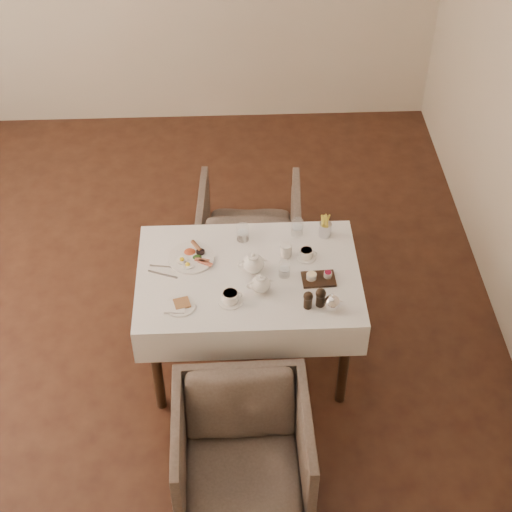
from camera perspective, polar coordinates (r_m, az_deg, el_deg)
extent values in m
plane|color=black|center=(5.28, -6.95, -4.82)|extent=(5.00, 5.00, 0.00)
cube|color=black|center=(4.51, -0.56, -1.59)|extent=(1.20, 0.80, 0.04)
cube|color=white|center=(4.57, -0.56, -2.32)|extent=(1.28, 0.88, 0.23)
cylinder|color=black|center=(5.03, -6.84, -2.05)|extent=(0.06, 0.06, 0.70)
cylinder|color=black|center=(5.05, 5.47, -1.69)|extent=(0.06, 0.06, 0.70)
cylinder|color=black|center=(4.57, -7.22, -8.08)|extent=(0.06, 0.06, 0.70)
cylinder|color=black|center=(4.60, 6.43, -7.65)|extent=(0.06, 0.06, 0.70)
imported|color=#493D35|center=(4.23, -1.00, -14.08)|extent=(0.72, 0.74, 0.66)
imported|color=#493D35|center=(5.42, -0.47, 1.89)|extent=(0.73, 0.75, 0.64)
cylinder|color=white|center=(4.59, -4.72, -0.12)|extent=(0.27, 0.27, 0.01)
ellipsoid|color=#BE4722|center=(4.61, -4.84, 0.37)|extent=(0.07, 0.06, 0.02)
cylinder|color=brown|center=(4.63, -4.36, 0.73)|extent=(0.07, 0.10, 0.03)
cylinder|color=black|center=(4.60, -4.06, 0.29)|extent=(0.05, 0.05, 0.02)
cube|color=maroon|center=(4.54, -3.82, -0.41)|extent=(0.10, 0.07, 0.01)
ellipsoid|color=#264C19|center=(4.57, -4.31, -0.06)|extent=(0.05, 0.04, 0.02)
cylinder|color=white|center=(4.32, -5.53, -3.62)|extent=(0.17, 0.17, 0.01)
cube|color=brown|center=(4.32, -5.41, -3.43)|extent=(0.10, 0.10, 0.01)
cube|color=white|center=(4.30, -5.92, -3.77)|extent=(0.12, 0.09, 0.01)
cylinder|color=white|center=(4.57, 2.19, 0.45)|extent=(0.08, 0.08, 0.08)
cylinder|color=white|center=(4.33, -1.87, -3.28)|extent=(0.14, 0.14, 0.01)
cylinder|color=white|center=(4.30, -1.88, -2.97)|extent=(0.10, 0.10, 0.06)
cylinder|color=#A06548|center=(4.28, -1.89, -2.71)|extent=(0.08, 0.08, 0.00)
cylinder|color=white|center=(4.59, 3.66, -0.06)|extent=(0.12, 0.12, 0.01)
cylinder|color=white|center=(4.57, 3.68, 0.20)|extent=(0.09, 0.09, 0.05)
cylinder|color=#A06548|center=(4.55, 3.69, 0.42)|extent=(0.07, 0.07, 0.00)
cylinder|color=silver|center=(4.67, -0.97, 1.71)|extent=(0.07, 0.07, 0.10)
cylinder|color=silver|center=(4.44, 2.08, -0.97)|extent=(0.08, 0.08, 0.09)
cylinder|color=silver|center=(4.71, 3.01, 2.08)|extent=(0.10, 0.10, 0.10)
cube|color=black|center=(4.45, 4.57, -1.68)|extent=(0.19, 0.13, 0.02)
cylinder|color=white|center=(4.43, 4.05, -1.48)|extent=(0.06, 0.06, 0.03)
cylinder|color=maroon|center=(4.45, 5.25, -1.35)|extent=(0.05, 0.05, 0.03)
cylinder|color=silver|center=(4.72, 5.05, 1.94)|extent=(0.08, 0.08, 0.09)
cube|color=silver|center=(4.55, -6.63, -0.77)|extent=(0.18, 0.04, 0.00)
cube|color=silver|center=(4.51, -6.80, -1.34)|extent=(0.18, 0.08, 0.00)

